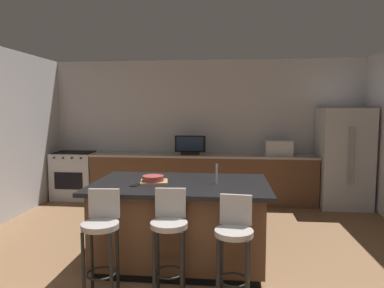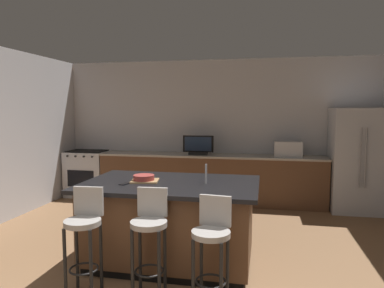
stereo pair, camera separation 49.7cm
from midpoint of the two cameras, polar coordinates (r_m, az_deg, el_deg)
name	(u,v)px [view 2 (the right image)]	position (r m, az deg, el deg)	size (l,w,h in m)	color
wall_back	(215,130)	(7.01, 5.73, 2.28)	(6.49, 0.12, 2.70)	#BCBCC1
counter_back	(210,178)	(6.75, 5.07, -5.52)	(4.21, 0.62, 0.90)	brown
kitchen_island	(171,222)	(4.12, 0.09, -12.41)	(1.95, 1.25, 0.93)	black
refrigerator	(356,160)	(6.81, 26.78, -2.31)	(0.85, 0.80, 1.77)	#B7BABF
range_oven	(88,173)	(7.45, -14.53, -4.58)	(0.79, 0.63, 0.92)	#B7BABF
microwave	(288,149)	(6.66, 17.21, -0.77)	(0.48, 0.36, 0.28)	#B7BABF
tv_monitor	(198,146)	(6.64, 3.15, -0.32)	(0.57, 0.16, 0.36)	black
sink_faucet_back	(201,147)	(6.79, 3.61, -0.57)	(0.02, 0.02, 0.24)	#B2B2B7
sink_faucet_island	(206,174)	(3.92, 5.90, -4.82)	(0.02, 0.02, 0.22)	#B2B2B7
bar_stool_left	(84,231)	(3.51, -12.96, -13.51)	(0.34, 0.35, 1.01)	gray
bar_stool_center	(150,232)	(3.39, -2.51, -14.04)	(0.34, 0.35, 1.01)	gray
bar_stool_right	(212,242)	(3.25, 7.75, -15.38)	(0.34, 0.35, 0.98)	gray
fruit_bowl	(144,178)	(4.04, -4.25, -5.53)	(0.24, 0.24, 0.08)	#993833
cell_phone	(125,184)	(3.94, -7.13, -6.36)	(0.07, 0.15, 0.01)	black
cutting_board	(145,181)	(4.05, -4.08, -5.93)	(0.30, 0.26, 0.02)	#A87F51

